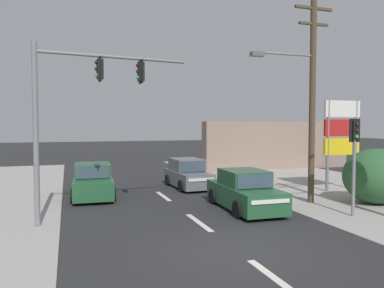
% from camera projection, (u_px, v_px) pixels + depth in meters
% --- Properties ---
extents(ground_plane, '(140.00, 140.00, 0.00)m').
position_uv_depth(ground_plane, '(236.00, 250.00, 9.95)').
color(ground_plane, '#28282B').
extents(lane_dash_near, '(0.20, 2.40, 0.01)m').
position_uv_depth(lane_dash_near, '(276.00, 279.00, 8.06)').
color(lane_dash_near, silver).
rests_on(lane_dash_near, ground).
extents(lane_dash_mid, '(0.20, 2.40, 0.01)m').
position_uv_depth(lane_dash_mid, '(199.00, 222.00, 12.79)').
color(lane_dash_mid, silver).
rests_on(lane_dash_mid, ground).
extents(lane_dash_far, '(0.20, 2.40, 0.01)m').
position_uv_depth(lane_dash_far, '(163.00, 196.00, 17.53)').
color(lane_dash_far, silver).
rests_on(lane_dash_far, ground).
extents(utility_pole_midground_right, '(3.78, 0.32, 8.67)m').
position_uv_depth(utility_pole_midground_right, '(309.00, 93.00, 15.76)').
color(utility_pole_midground_right, '#4C3D2B').
rests_on(utility_pole_midground_right, ground).
extents(traffic_signal_mast, '(5.27, 0.69, 6.00)m').
position_uv_depth(traffic_signal_mast, '(77.00, 101.00, 12.56)').
color(traffic_signal_mast, slate).
rests_on(traffic_signal_mast, ground).
extents(pedestal_signal_right_kerb, '(0.44, 0.29, 3.56)m').
position_uv_depth(pedestal_signal_right_kerb, '(354.00, 150.00, 13.46)').
color(pedestal_signal_right_kerb, slate).
rests_on(pedestal_signal_right_kerb, ground).
extents(shopping_plaza_sign, '(2.10, 0.16, 4.60)m').
position_uv_depth(shopping_plaza_sign, '(342.00, 132.00, 18.90)').
color(shopping_plaza_sign, slate).
rests_on(shopping_plaza_sign, ground).
extents(roadside_bush, '(3.00, 2.57, 2.35)m').
position_uv_depth(roadside_bush, '(380.00, 178.00, 15.76)').
color(roadside_bush, '#2D5B33').
rests_on(roadside_bush, ground).
extents(shopfront_wall_far, '(12.00, 1.00, 3.60)m').
position_uv_depth(shopfront_wall_far, '(278.00, 145.00, 28.50)').
color(shopfront_wall_far, gray).
rests_on(shopfront_wall_far, ground).
extents(sedan_oncoming_mid, '(1.99, 4.29, 1.56)m').
position_uv_depth(sedan_oncoming_mid, '(244.00, 192.00, 14.78)').
color(sedan_oncoming_mid, '#235633').
rests_on(sedan_oncoming_mid, ground).
extents(sedan_receding_far, '(2.05, 4.31, 1.56)m').
position_uv_depth(sedan_receding_far, '(93.00, 182.00, 17.35)').
color(sedan_receding_far, '#235633').
rests_on(sedan_receding_far, ground).
extents(hatchback_oncoming_near, '(1.90, 3.70, 1.53)m').
position_uv_depth(hatchback_oncoming_near, '(188.00, 174.00, 19.95)').
color(hatchback_oncoming_near, slate).
rests_on(hatchback_oncoming_near, ground).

